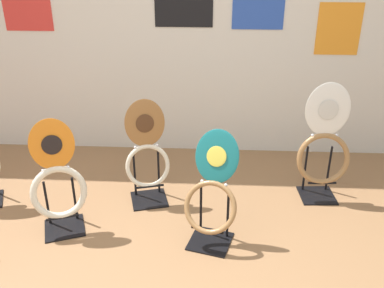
{
  "coord_description": "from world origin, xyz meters",
  "views": [
    {
      "loc": [
        0.36,
        -1.74,
        1.91
      ],
      "look_at": [
        0.2,
        1.11,
        0.55
      ],
      "focal_mm": 40.0,
      "sensor_mm": 36.0,
      "label": 1
    }
  ],
  "objects_px": {
    "toilet_seat_display_orange_sun": "(58,186)",
    "toilet_seat_display_teal_sax": "(212,197)",
    "toilet_seat_display_white_plain": "(324,148)",
    "toilet_seat_display_woodgrain": "(147,157)"
  },
  "relations": [
    {
      "from": "toilet_seat_display_orange_sun",
      "to": "toilet_seat_display_teal_sax",
      "type": "bearing_deg",
      "value": -3.63
    },
    {
      "from": "toilet_seat_display_white_plain",
      "to": "toilet_seat_display_orange_sun",
      "type": "bearing_deg",
      "value": -164.09
    },
    {
      "from": "toilet_seat_display_woodgrain",
      "to": "toilet_seat_display_white_plain",
      "type": "relative_size",
      "value": 0.88
    },
    {
      "from": "toilet_seat_display_teal_sax",
      "to": "toilet_seat_display_woodgrain",
      "type": "bearing_deg",
      "value": 136.14
    },
    {
      "from": "toilet_seat_display_woodgrain",
      "to": "toilet_seat_display_orange_sun",
      "type": "bearing_deg",
      "value": -142.9
    },
    {
      "from": "toilet_seat_display_teal_sax",
      "to": "toilet_seat_display_white_plain",
      "type": "height_order",
      "value": "toilet_seat_display_white_plain"
    },
    {
      "from": "toilet_seat_display_teal_sax",
      "to": "toilet_seat_display_woodgrain",
      "type": "xyz_separation_m",
      "value": [
        -0.51,
        0.49,
        0.03
      ]
    },
    {
      "from": "toilet_seat_display_teal_sax",
      "to": "toilet_seat_display_woodgrain",
      "type": "height_order",
      "value": "toilet_seat_display_woodgrain"
    },
    {
      "from": "toilet_seat_display_teal_sax",
      "to": "toilet_seat_display_orange_sun",
      "type": "height_order",
      "value": "toilet_seat_display_orange_sun"
    },
    {
      "from": "toilet_seat_display_woodgrain",
      "to": "toilet_seat_display_orange_sun",
      "type": "distance_m",
      "value": 0.7
    }
  ]
}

